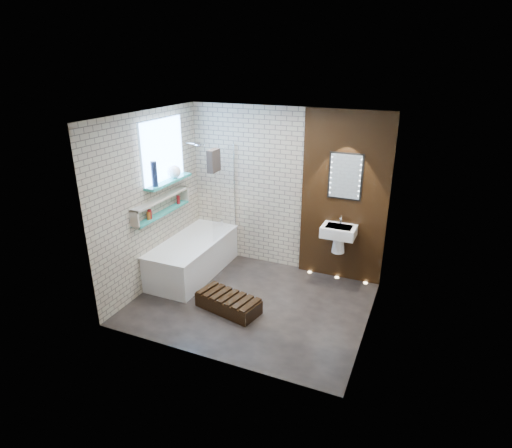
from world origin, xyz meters
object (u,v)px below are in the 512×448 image
at_px(led_mirror, 345,176).
at_px(walnut_step, 228,303).
at_px(bathtub, 193,256).
at_px(bath_screen, 224,192).
at_px(washbasin, 339,235).

xyz_separation_m(led_mirror, walnut_step, (-1.17, -1.53, -1.55)).
relative_size(led_mirror, walnut_step, 0.79).
distance_m(bathtub, led_mirror, 2.68).
distance_m(bath_screen, walnut_step, 1.80).
height_order(bathtub, bath_screen, bath_screen).
height_order(bathtub, walnut_step, bathtub).
height_order(washbasin, led_mirror, led_mirror).
xyz_separation_m(washbasin, led_mirror, (0.00, 0.16, 0.86)).
distance_m(washbasin, led_mirror, 0.88).
bearing_deg(bathtub, bath_screen, 51.10).
bearing_deg(washbasin, walnut_step, -130.49).
bearing_deg(bath_screen, led_mirror, 10.66).
bearing_deg(led_mirror, washbasin, -90.00).
height_order(bath_screen, washbasin, bath_screen).
height_order(washbasin, walnut_step, washbasin).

